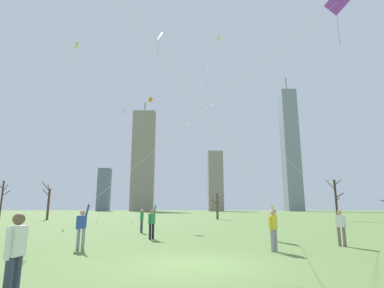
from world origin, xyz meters
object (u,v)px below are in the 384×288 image
Objects in this scene: bystander_far_off_by_trees at (142,220)px; bystander_watching_nearby at (15,253)px; kite_flyer_far_back_pink at (303,186)px; bystander_strolling_midfield at (273,228)px; kite_flyer_midfield_right_green at (255,195)px; kite_flyer_midfield_center_purple at (134,181)px; distant_kite_high_overhead_orange at (143,116)px; bare_tree_center at (218,205)px; bare_tree_leftmost at (48,202)px; bare_tree_left_of_center at (336,199)px; kite_flyer_foreground_left_white at (164,188)px; bare_tree_right_of_center at (2,198)px; distant_kite_drifting_left_teal at (124,118)px; distant_kite_low_near_trees_yellow at (76,55)px.

bystander_far_off_by_trees is 1.00× the size of bystander_watching_nearby.
kite_flyer_far_back_pink is 9.41× the size of bystander_strolling_midfield.
kite_flyer_midfield_right_green is 6.07m from kite_flyer_midfield_center_purple.
bare_tree_center is at bearing 48.36° from distant_kite_high_overhead_orange.
bare_tree_left_of_center is (40.84, -3.20, 0.46)m from bare_tree_leftmost.
bare_tree_center is at bearing 72.29° from bystander_far_off_by_trees.
kite_flyer_midfield_center_purple reaches higher than bare_tree_left_of_center.
kite_flyer_foreground_left_white is 13.10m from bystander_watching_nearby.
bystander_far_off_by_trees is 0.29× the size of bare_tree_left_of_center.
bare_tree_right_of_center is at bearing 135.00° from bystander_far_off_by_trees.
distant_kite_drifting_left_teal is (-6.13, 37.09, 13.68)m from bystander_watching_nearby.
kite_flyer_far_back_pink is 9.41× the size of bystander_watching_nearby.
bare_tree_right_of_center reaches higher than bystander_far_off_by_trees.
bystander_far_off_by_trees is 0.08× the size of distant_kite_low_near_trees_yellow.
kite_flyer_far_back_pink is (7.24, -3.49, -0.10)m from kite_flyer_foreground_left_white.
distant_kite_drifting_left_teal is 2.95× the size of bare_tree_left_of_center.
bare_tree_left_of_center is (15.95, -4.60, 0.80)m from bare_tree_center.
bystander_far_off_by_trees is at bearing -80.85° from distant_kite_high_overhead_orange.
kite_flyer_midfield_center_purple is 3.27× the size of bare_tree_center.
distant_kite_high_overhead_orange is at bearing 103.25° from kite_flyer_foreground_left_white.
bystander_watching_nearby is at bearing -133.99° from kite_flyer_far_back_pink.
bare_tree_right_of_center is at bearing 133.42° from kite_flyer_foreground_left_white.
bare_tree_center is at bearing 87.57° from kite_flyer_midfield_right_green.
kite_flyer_foreground_left_white is at bearing -102.36° from bare_tree_center.
kite_flyer_foreground_left_white is 4.21m from bystander_far_off_by_trees.
kite_flyer_foreground_left_white is 11.86× the size of bystander_far_off_by_trees.
bystander_far_off_by_trees is 28.89m from bare_tree_leftmost.
bystander_far_off_by_trees is 1.00× the size of bystander_strolling_midfield.
bare_tree_left_of_center is at bearing -1.73° from distant_kite_drifting_left_teal.
kite_flyer_midfield_center_purple reaches higher than bare_tree_leftmost.
distant_kite_drifting_left_teal is 4.26× the size of bare_tree_center.
bare_tree_leftmost is at bearing 175.51° from bare_tree_left_of_center.
kite_flyer_far_back_pink is at bearing -118.93° from bare_tree_left_of_center.
bystander_watching_nearby is 42.93m from bare_tree_leftmost.
distant_kite_high_overhead_orange is at bearing -33.74° from bare_tree_leftmost.
bare_tree_leftmost is at bearing 126.09° from bystander_far_off_by_trees.
kite_flyer_far_back_pink reaches higher than bare_tree_right_of_center.
bare_tree_center is (1.33, 31.38, -0.20)m from kite_flyer_midfield_right_green.
distant_kite_low_near_trees_yellow is (-6.65, -5.30, 5.17)m from distant_kite_high_overhead_orange.
bystander_watching_nearby is at bearing -123.39° from bare_tree_left_of_center.
distant_kite_high_overhead_orange is 2.53× the size of bare_tree_right_of_center.
bare_tree_center is at bearing 14.75° from distant_kite_drifting_left_teal.
bystander_watching_nearby is 0.08× the size of distant_kite_low_near_trees_yellow.
kite_flyer_midfield_right_green reaches higher than bare_tree_leftmost.
kite_flyer_midfield_center_purple is 0.63× the size of distant_kite_low_near_trees_yellow.
bare_tree_left_of_center reaches higher than bare_tree_leftmost.
distant_kite_drifting_left_teal reaches higher than kite_flyer_midfield_center_purple.
bare_tree_leftmost reaches higher than bare_tree_center.
kite_flyer_midfield_right_green is 2.48m from kite_flyer_far_back_pink.
distant_kite_drifting_left_teal reaches higher than bare_tree_center.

